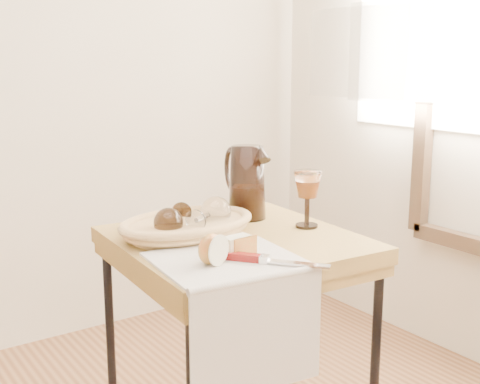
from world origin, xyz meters
TOP-DOWN VIEW (x-y plane):
  - side_table at (0.60, 0.55)m, footprint 0.61×0.61m
  - tea_towel at (0.47, 0.39)m, footprint 0.34×0.31m
  - bread_basket at (0.50, 0.62)m, footprint 0.34×0.25m
  - goblet_lying_a at (0.47, 0.64)m, footprint 0.14×0.14m
  - goblet_lying_b at (0.55, 0.60)m, footprint 0.15×0.13m
  - pitcher at (0.73, 0.69)m, footprint 0.20×0.26m
  - wine_goblet at (0.81, 0.52)m, footprint 0.08×0.08m
  - apple_half at (0.42, 0.39)m, footprint 0.08×0.06m
  - apple_wedge at (0.50, 0.41)m, footprint 0.07×0.04m
  - table_knife at (0.53, 0.32)m, footprint 0.17×0.21m

SIDE VIEW (x-z plane):
  - side_table at x=0.60m, z-range 0.00..0.73m
  - tea_towel at x=0.47m, z-range 0.73..0.74m
  - table_knife at x=0.53m, z-range 0.74..0.75m
  - bread_basket at x=0.50m, z-range 0.73..0.77m
  - apple_wedge at x=0.50m, z-range 0.74..0.78m
  - apple_half at x=0.42m, z-range 0.74..0.80m
  - goblet_lying_a at x=0.47m, z-range 0.74..0.82m
  - goblet_lying_b at x=0.55m, z-range 0.74..0.82m
  - wine_goblet at x=0.81m, z-range 0.73..0.89m
  - pitcher at x=0.73m, z-range 0.71..0.96m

